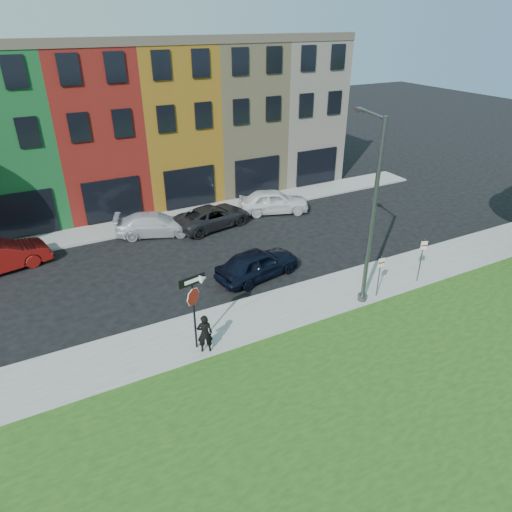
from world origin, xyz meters
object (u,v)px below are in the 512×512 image
stop_sign (193,298)px  sedan_near (258,263)px  street_lamp (370,215)px  man (205,334)px

stop_sign → sedan_near: 6.30m
sedan_near → street_lamp: bearing=-152.6°
street_lamp → sedan_near: bearing=141.5°
man → street_lamp: (7.63, 0.20, 3.27)m
stop_sign → man: 1.50m
stop_sign → man: (0.23, -0.35, -1.44)m
sedan_near → street_lamp: 6.18m
man → stop_sign: bearing=-38.4°
stop_sign → man: bearing=-67.2°
stop_sign → sedan_near: (4.70, 3.87, -1.63)m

